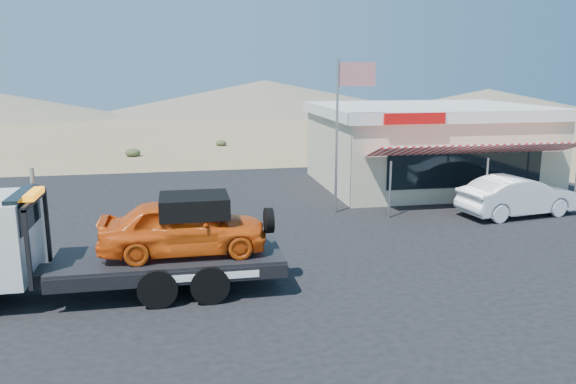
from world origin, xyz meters
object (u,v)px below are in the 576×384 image
object	(u,v)px
tow_truck	(106,239)
white_sedan	(518,196)
flagpole	(343,118)
jerky_store	(426,145)

from	to	relation	value
tow_truck	white_sedan	bearing A→B (deg)	19.28
tow_truck	white_sedan	world-z (taller)	tow_truck
tow_truck	flagpole	xyz separation A→B (m)	(8.12, 6.95, 2.29)
white_sedan	flagpole	xyz separation A→B (m)	(-6.59, 1.81, 2.97)
tow_truck	jerky_store	xyz separation A→B (m)	(13.68, 11.43, 0.51)
tow_truck	jerky_store	bearing A→B (deg)	39.87
jerky_store	flagpole	world-z (taller)	flagpole
jerky_store	white_sedan	bearing A→B (deg)	-80.76
tow_truck	white_sedan	size ratio (longest dim) A/B	1.75
white_sedan	jerky_store	xyz separation A→B (m)	(-1.02, 6.28, 1.20)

